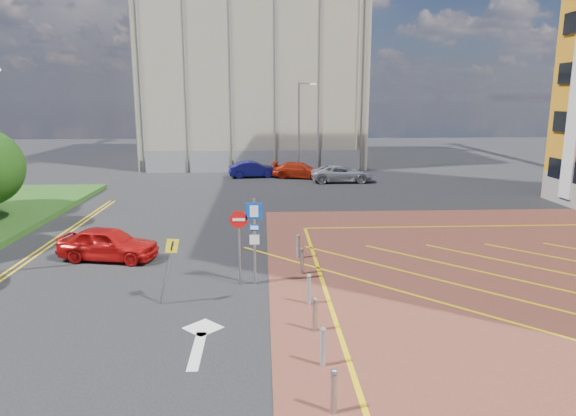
{
  "coord_description": "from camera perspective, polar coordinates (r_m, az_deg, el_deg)",
  "views": [
    {
      "loc": [
        0.82,
        -16.86,
        6.7
      ],
      "look_at": [
        1.82,
        3.12,
        2.39
      ],
      "focal_mm": 32.0,
      "sensor_mm": 36.0,
      "label": 1
    }
  ],
  "objects": [
    {
      "name": "ground",
      "position": [
        18.16,
        -5.32,
        -9.54
      ],
      "size": [
        140.0,
        140.0,
        0.0
      ],
      "primitive_type": "plane",
      "color": "black",
      "rests_on": "ground"
    },
    {
      "name": "lamp_back",
      "position": [
        45.04,
        1.32,
        9.18
      ],
      "size": [
        1.53,
        0.16,
        8.0
      ],
      "color": "#9EA0A8",
      "rests_on": "ground"
    },
    {
      "name": "sign_cluster",
      "position": [
        18.47,
        -4.39,
        -2.76
      ],
      "size": [
        1.17,
        0.12,
        3.2
      ],
      "color": "#9EA0A8",
      "rests_on": "ground"
    },
    {
      "name": "warning_sign",
      "position": [
        17.27,
        -13.13,
        -5.93
      ],
      "size": [
        0.74,
        0.42,
        2.25
      ],
      "color": "#9EA0A8",
      "rests_on": "ground"
    },
    {
      "name": "bollard_row",
      "position": [
        16.49,
        2.54,
        -10.05
      ],
      "size": [
        0.14,
        11.14,
        0.9
      ],
      "color": "#9EA0A8",
      "rests_on": "forecourt"
    },
    {
      "name": "construction_building",
      "position": [
        57.03,
        -3.82,
        16.46
      ],
      "size": [
        21.2,
        19.2,
        22.0
      ],
      "primitive_type": "cube",
      "color": "#B7AD95",
      "rests_on": "ground"
    },
    {
      "name": "construction_fence",
      "position": [
        47.21,
        -2.62,
        5.21
      ],
      "size": [
        21.6,
        0.06,
        2.0
      ],
      "primitive_type": "cube",
      "color": "gray",
      "rests_on": "ground"
    },
    {
      "name": "car_red_left",
      "position": [
        22.87,
        -19.34,
        -3.74
      ],
      "size": [
        4.36,
        2.42,
        1.4
      ],
      "primitive_type": "imported",
      "rotation": [
        0.0,
        0.0,
        1.38
      ],
      "color": "red",
      "rests_on": "ground"
    },
    {
      "name": "car_blue_back",
      "position": [
        44.14,
        -3.9,
        4.3
      ],
      "size": [
        4.3,
        2.01,
        1.36
      ],
      "primitive_type": "imported",
      "rotation": [
        0.0,
        0.0,
        1.71
      ],
      "color": "navy",
      "rests_on": "ground"
    },
    {
      "name": "car_red_back",
      "position": [
        43.66,
        1.3,
        4.22
      ],
      "size": [
        4.98,
        3.02,
        1.35
      ],
      "primitive_type": "imported",
      "rotation": [
        0.0,
        0.0,
        1.31
      ],
      "color": "red",
      "rests_on": "ground"
    },
    {
      "name": "car_silver_back",
      "position": [
        41.8,
        5.98,
        3.82
      ],
      "size": [
        4.95,
        2.31,
        1.37
      ],
      "primitive_type": "imported",
      "rotation": [
        0.0,
        0.0,
        1.58
      ],
      "color": "#B8B9C0",
      "rests_on": "ground"
    }
  ]
}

